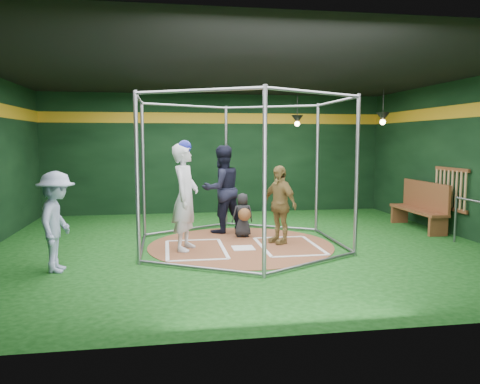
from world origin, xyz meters
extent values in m
cube|color=#0D3D0E|center=(0.00, 0.00, -0.01)|extent=(10.00, 9.00, 0.02)
cube|color=black|center=(0.00, 0.00, 3.50)|extent=(10.00, 9.00, 0.02)
cube|color=black|center=(0.00, 4.50, 1.75)|extent=(10.00, 0.10, 3.50)
cube|color=black|center=(0.00, -4.50, 1.75)|extent=(10.00, 0.10, 3.50)
cube|color=black|center=(5.00, 0.00, 1.75)|extent=(0.10, 9.00, 3.50)
cube|color=gold|center=(0.00, 4.47, 2.80)|extent=(10.00, 0.01, 0.30)
cube|color=gold|center=(4.97, 0.00, 2.80)|extent=(0.01, 9.00, 0.30)
cylinder|color=brown|center=(0.00, 0.00, 0.01)|extent=(3.80, 3.80, 0.01)
cube|color=white|center=(0.00, -0.30, 0.02)|extent=(0.43, 0.43, 0.01)
cube|color=white|center=(-0.95, 0.60, 0.02)|extent=(1.10, 0.07, 0.01)
cube|color=white|center=(-0.95, -1.10, 0.02)|extent=(1.10, 0.07, 0.01)
cube|color=white|center=(-1.50, -0.25, 0.02)|extent=(0.07, 1.70, 0.01)
cube|color=white|center=(-0.40, -0.25, 0.02)|extent=(0.07, 1.70, 0.01)
cube|color=white|center=(0.95, 0.60, 0.02)|extent=(1.10, 0.07, 0.01)
cube|color=white|center=(0.95, -1.10, 0.02)|extent=(1.10, 0.07, 0.01)
cube|color=white|center=(0.40, -0.25, 0.02)|extent=(0.07, 1.70, 0.01)
cube|color=white|center=(1.50, -0.25, 0.02)|extent=(0.07, 1.70, 0.01)
cylinder|color=gray|center=(1.99, 1.15, 1.50)|extent=(0.07, 0.07, 3.00)
cylinder|color=gray|center=(0.00, 2.30, 1.50)|extent=(0.07, 0.07, 3.00)
cylinder|color=gray|center=(-1.99, 1.15, 1.50)|extent=(0.07, 0.07, 3.00)
cylinder|color=gray|center=(-1.99, -1.15, 1.50)|extent=(0.07, 0.07, 3.00)
cylinder|color=gray|center=(0.00, -2.30, 1.50)|extent=(0.07, 0.07, 3.00)
cylinder|color=gray|center=(1.99, -1.15, 1.50)|extent=(0.07, 0.07, 3.00)
cylinder|color=gray|center=(1.00, 1.72, 2.95)|extent=(2.02, 1.20, 0.06)
cylinder|color=gray|center=(1.00, 1.72, 0.05)|extent=(2.02, 1.20, 0.06)
cylinder|color=gray|center=(-1.00, 1.72, 2.95)|extent=(2.02, 1.20, 0.06)
cylinder|color=gray|center=(-1.00, 1.72, 0.05)|extent=(2.02, 1.20, 0.06)
cylinder|color=gray|center=(-1.99, 0.00, 2.95)|extent=(0.06, 2.30, 0.06)
cylinder|color=gray|center=(-1.99, 0.00, 0.05)|extent=(0.06, 2.30, 0.06)
cylinder|color=gray|center=(-1.00, -1.73, 2.95)|extent=(2.02, 1.20, 0.06)
cylinder|color=gray|center=(-1.00, -1.73, 0.05)|extent=(2.02, 1.20, 0.06)
cylinder|color=gray|center=(1.00, -1.73, 2.95)|extent=(2.02, 1.20, 0.06)
cylinder|color=gray|center=(1.00, -1.73, 0.05)|extent=(2.02, 1.20, 0.06)
cylinder|color=gray|center=(1.99, 0.00, 2.95)|extent=(0.06, 2.30, 0.06)
cylinder|color=gray|center=(1.99, 0.00, 0.05)|extent=(0.06, 2.30, 0.06)
cube|color=brown|center=(4.94, 0.40, 1.50)|extent=(0.05, 1.25, 0.08)
cube|color=brown|center=(4.94, 0.40, 0.60)|extent=(0.05, 1.25, 0.08)
cylinder|color=tan|center=(4.92, -0.15, 1.05)|extent=(0.06, 0.06, 0.85)
cylinder|color=tan|center=(4.92, 0.01, 1.05)|extent=(0.06, 0.06, 0.85)
cylinder|color=tan|center=(4.92, 0.16, 1.05)|extent=(0.06, 0.06, 0.85)
cylinder|color=tan|center=(4.92, 0.32, 1.05)|extent=(0.06, 0.06, 0.85)
cylinder|color=tan|center=(4.92, 0.48, 1.05)|extent=(0.06, 0.06, 0.85)
cylinder|color=tan|center=(4.92, 0.64, 1.05)|extent=(0.06, 0.06, 0.85)
cylinder|color=tan|center=(4.92, 0.79, 1.05)|extent=(0.06, 0.06, 0.85)
cylinder|color=tan|center=(4.92, 0.95, 1.05)|extent=(0.06, 0.06, 0.85)
cone|color=black|center=(2.20, 3.60, 2.75)|extent=(0.34, 0.34, 0.22)
sphere|color=#FFD899|center=(2.20, 3.60, 2.62)|extent=(0.14, 0.14, 0.14)
cylinder|color=black|center=(2.20, 3.60, 3.10)|extent=(0.02, 0.02, 0.70)
cone|color=black|center=(4.00, 2.00, 2.75)|extent=(0.34, 0.34, 0.22)
sphere|color=#FFD899|center=(4.00, 2.00, 2.62)|extent=(0.14, 0.14, 0.14)
cylinder|color=black|center=(4.00, 2.00, 3.10)|extent=(0.02, 0.02, 0.70)
imported|color=silver|center=(-1.13, -0.22, 1.05)|extent=(0.72, 0.88, 2.08)
sphere|color=navy|center=(-1.13, -0.22, 2.03)|extent=(0.26, 0.26, 0.26)
imported|color=#AF914B|center=(0.83, 0.08, 0.83)|extent=(0.81, 1.03, 1.63)
imported|color=black|center=(0.18, 0.83, 0.50)|extent=(0.50, 0.35, 0.98)
sphere|color=brown|center=(0.18, 0.58, 0.55)|extent=(0.28, 0.28, 0.28)
imported|color=black|center=(-0.22, 1.42, 1.03)|extent=(1.21, 1.09, 2.03)
imported|color=#98A7C9|center=(-3.29, -1.39, 0.83)|extent=(0.66, 1.10, 1.66)
cube|color=brown|center=(4.55, 1.10, 0.46)|extent=(0.46, 1.98, 0.07)
cube|color=brown|center=(4.74, 1.10, 0.83)|extent=(0.07, 1.98, 0.66)
cube|color=brown|center=(4.55, 0.22, 0.22)|extent=(0.44, 0.09, 0.44)
cube|color=brown|center=(4.55, 1.98, 0.22)|extent=(0.44, 0.09, 0.44)
cylinder|color=slate|center=(4.55, -0.40, 0.49)|extent=(0.05, 0.05, 0.98)
cylinder|color=slate|center=(4.55, -0.94, 0.96)|extent=(0.05, 1.09, 0.05)
camera|label=1|loc=(-1.51, -9.33, 2.17)|focal=35.00mm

